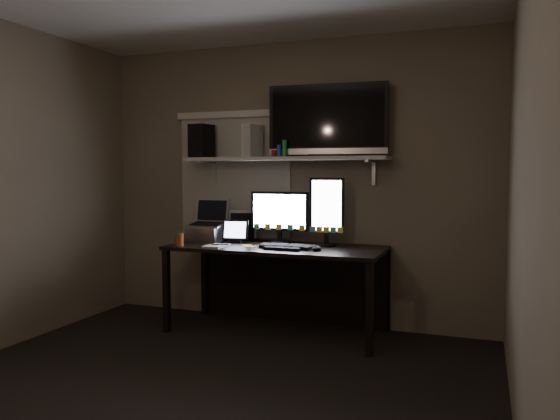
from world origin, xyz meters
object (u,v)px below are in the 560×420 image
at_px(desk, 281,265).
at_px(tv, 328,120).
at_px(mouse, 317,249).
at_px(monitor_landscape, 280,217).
at_px(speaker, 202,141).
at_px(monitor_portrait, 327,211).
at_px(tablet, 236,231).
at_px(keyboard, 287,246).
at_px(laptop, 207,221).
at_px(cup, 179,240).
at_px(game_console, 252,141).

xyz_separation_m(desk, tv, (0.37, 0.12, 1.23)).
distance_m(desk, mouse, 0.52).
xyz_separation_m(mouse, tv, (-0.03, 0.39, 1.04)).
xyz_separation_m(monitor_landscape, mouse, (0.44, -0.35, -0.21)).
relative_size(tv, speaker, 3.37).
height_order(desk, monitor_portrait, monitor_portrait).
bearing_deg(speaker, desk, 1.97).
bearing_deg(desk, monitor_landscape, 118.61).
xyz_separation_m(tablet, speaker, (-0.39, 0.10, 0.80)).
height_order(keyboard, laptop, laptop).
bearing_deg(keyboard, desk, 123.67).
bearing_deg(tv, cup, -159.07).
height_order(keyboard, cup, cup).
xyz_separation_m(desk, monitor_landscape, (-0.04, 0.08, 0.41)).
bearing_deg(laptop, tablet, 0.28).
xyz_separation_m(monitor_portrait, keyboard, (-0.27, -0.23, -0.28)).
distance_m(tablet, game_console, 0.81).
distance_m(mouse, tv, 1.11).
xyz_separation_m(cup, speaker, (-0.03, 0.47, 0.85)).
bearing_deg(desk, tv, 18.28).
distance_m(tablet, laptop, 0.30).
distance_m(monitor_landscape, keyboard, 0.40).
xyz_separation_m(keyboard, speaker, (-0.93, 0.27, 0.89)).
distance_m(tablet, speaker, 0.89).
bearing_deg(monitor_landscape, monitor_portrait, -8.89).
bearing_deg(monitor_portrait, speaker, 172.23).
height_order(monitor_portrait, laptop, monitor_portrait).
relative_size(game_console, speaker, 0.95).
height_order(tv, game_console, tv).
bearing_deg(keyboard, tablet, 163.70).
distance_m(keyboard, tablet, 0.57).
bearing_deg(cup, monitor_portrait, 19.97).
distance_m(cup, tv, 1.60).
bearing_deg(cup, laptop, 80.14).
xyz_separation_m(mouse, cup, (-1.17, -0.13, 0.04)).
bearing_deg(tablet, monitor_portrait, -5.17).
height_order(game_console, speaker, speaker).
height_order(monitor_landscape, cup, monitor_landscape).
height_order(laptop, speaker, speaker).
distance_m(mouse, cup, 1.17).
relative_size(desk, monitor_portrait, 3.08).
relative_size(monitor_landscape, laptop, 1.41).
distance_m(game_console, speaker, 0.51).
bearing_deg(tv, mouse, -89.97).
bearing_deg(laptop, desk, 2.83).
bearing_deg(mouse, monitor_landscape, 161.40).
relative_size(mouse, tv, 0.10).
distance_m(monitor_portrait, speaker, 1.34).
xyz_separation_m(monitor_portrait, tablet, (-0.81, -0.06, -0.19)).
distance_m(tv, game_console, 0.69).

